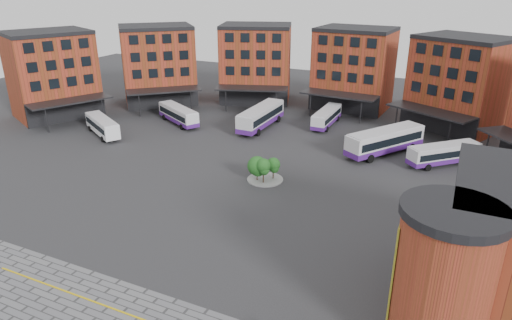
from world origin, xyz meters
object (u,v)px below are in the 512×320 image
at_px(bus_a, 102,125).
at_px(bus_e, 385,141).
at_px(tree_island, 262,167).
at_px(bus_d, 327,117).
at_px(bus_c, 261,116).
at_px(bus_f, 444,154).
at_px(bus_b, 178,114).

bearing_deg(bus_a, bus_e, -46.04).
height_order(tree_island, bus_d, tree_island).
bearing_deg(bus_d, bus_e, -38.74).
distance_m(bus_c, bus_e, 20.69).
relative_size(bus_a, bus_c, 0.78).
xyz_separation_m(bus_c, bus_f, (28.18, -4.17, -0.35)).
bearing_deg(bus_e, bus_b, -146.21).
relative_size(bus_a, bus_d, 0.98).
xyz_separation_m(tree_island, bus_c, (-8.77, 18.92, 0.11)).
xyz_separation_m(bus_a, bus_c, (20.74, 13.80, 0.24)).
relative_size(bus_d, bus_e, 0.81).
bearing_deg(bus_c, bus_a, -145.42).
distance_m(bus_b, bus_f, 41.62).
height_order(tree_island, bus_e, bus_e).
bearing_deg(bus_a, bus_d, -27.36).
height_order(bus_a, bus_e, bus_e).
bearing_deg(tree_island, bus_c, 114.87).
height_order(bus_a, bus_f, bus_f).
height_order(bus_b, bus_f, bus_b).
height_order(tree_island, bus_f, tree_island).
xyz_separation_m(bus_a, bus_e, (41.15, 10.39, 0.28)).
height_order(bus_a, bus_d, bus_a).
xyz_separation_m(bus_d, bus_e, (11.07, -9.03, 0.42)).
xyz_separation_m(bus_e, bus_f, (7.76, -0.76, -0.39)).
bearing_deg(bus_f, bus_d, -161.07).
height_order(bus_b, bus_d, bus_b).
relative_size(bus_b, bus_c, 0.81).
relative_size(tree_island, bus_d, 0.45).
bearing_deg(bus_f, bus_a, -122.47).
height_order(bus_a, bus_c, bus_c).
distance_m(tree_island, bus_a, 29.95).
height_order(tree_island, bus_b, tree_island).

